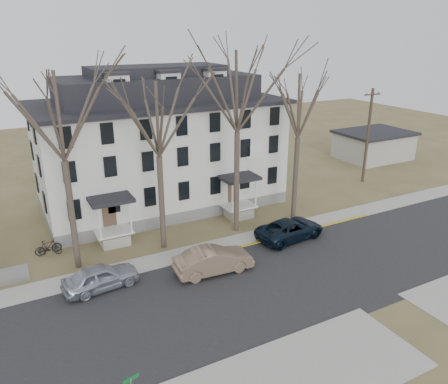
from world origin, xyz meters
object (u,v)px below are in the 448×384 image
bicycle_right (48,248)px  utility_pole_far (368,135)px  car_tan (213,261)px  bicycle_left (50,250)px  tree_far_left (58,110)px  tree_mid_right (300,102)px  car_silver (101,277)px  tree_center (238,86)px  car_navy (290,229)px  tree_mid_left (157,114)px  boarding_house (160,145)px

bicycle_right → utility_pole_far: bearing=-92.7°
car_tan → bicycle_left: (-8.97, 7.43, -0.42)m
tree_far_left → tree_mid_right: tree_far_left is taller
tree_mid_right → car_silver: bearing=-168.6°
car_silver → bicycle_left: 6.33m
tree_mid_right → bicycle_left: 21.17m
tree_center → car_navy: size_ratio=2.72×
tree_center → bicycle_right: tree_center is taller
utility_pole_far → bicycle_left: bearing=-177.0°
utility_pole_far → bicycle_right: (-30.99, -1.50, -4.36)m
bicycle_left → tree_mid_right: bearing=-77.5°
tree_mid_right → car_navy: bearing=-130.1°
car_tan → bicycle_left: bearing=54.1°
utility_pole_far → bicycle_left: size_ratio=5.94×
tree_mid_right → bicycle_left: (-18.90, 2.58, -9.18)m
tree_mid_right → car_silver: tree_mid_right is taller
utility_pole_far → tree_mid_right: bearing=-160.7°
tree_far_left → tree_mid_left: size_ratio=1.08×
tree_center → bicycle_left: bearing=169.1°
utility_pole_far → car_navy: 16.93m
bicycle_right → boarding_house: bearing=-68.0°
utility_pole_far → car_silver: 30.02m
tree_mid_right → car_silver: (-16.76, -3.37, -8.83)m
car_silver → car_navy: size_ratio=0.83×
tree_mid_left → tree_mid_right: bearing=0.0°
tree_mid_left → tree_center: (6.00, 0.00, 1.48)m
boarding_house → tree_far_left: bearing=-137.8°
boarding_house → car_tan: size_ratio=4.08×
tree_far_left → bicycle_right: tree_far_left is taller
car_navy → bicycle_right: (-16.32, 5.87, -0.21)m
boarding_house → tree_mid_right: (8.50, -8.15, 4.22)m
tree_mid_left → tree_center: bearing=0.0°
car_silver → bicycle_right: bearing=13.8°
car_silver → bicycle_right: size_ratio=2.50×
tree_mid_left → tree_mid_right: (11.50, 0.00, 0.00)m
car_silver → car_tan: 6.99m
tree_far_left → car_navy: size_ratio=2.53×
tree_center → bicycle_left: size_ratio=9.19×
boarding_house → car_silver: size_ratio=4.60×
boarding_house → tree_mid_right: size_ratio=1.63×
car_silver → car_navy: (14.09, 0.20, -0.02)m
utility_pole_far → car_tan: 24.06m
car_navy → tree_mid_left: bearing=64.6°
tree_far_left → car_tan: bearing=-32.6°
tree_far_left → car_navy: 17.95m
boarding_house → bicycle_right: (-10.49, -5.46, -4.84)m
car_tan → car_navy: bearing=-73.3°
tree_mid_left → utility_pole_far: size_ratio=1.34×
bicycle_left → car_navy: bearing=-89.2°
tree_mid_left → car_navy: 12.90m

